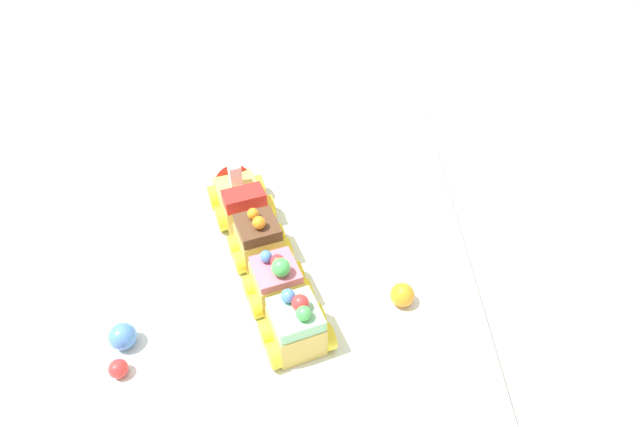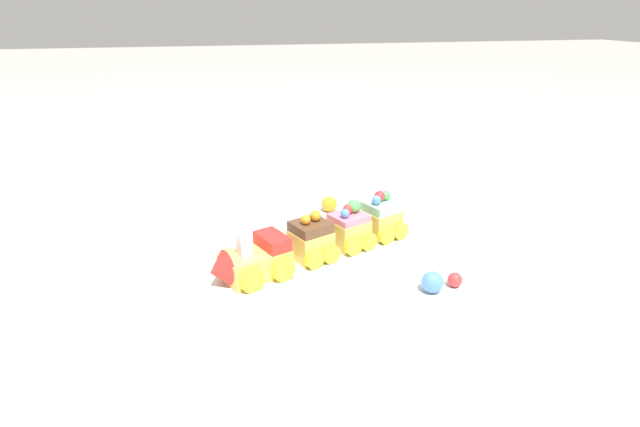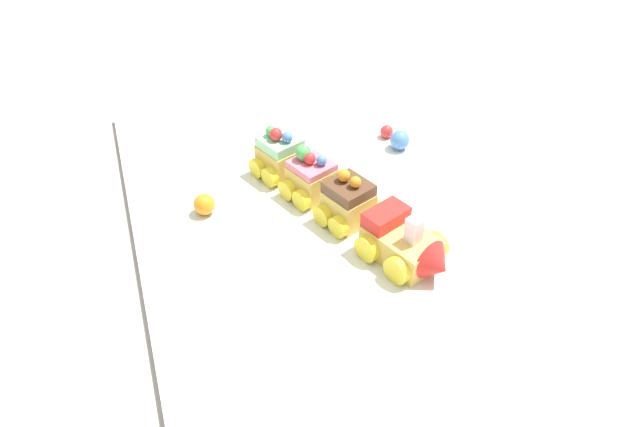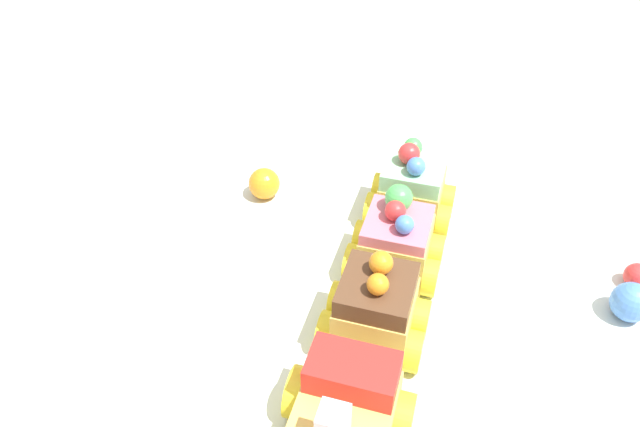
{
  "view_description": "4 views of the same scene",
  "coord_description": "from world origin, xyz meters",
  "px_view_note": "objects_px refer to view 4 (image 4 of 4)",
  "views": [
    {
      "loc": [
        -0.47,
        -0.04,
        0.5
      ],
      "look_at": [
        0.03,
        -0.03,
        0.05
      ],
      "focal_mm": 28.0,
      "sensor_mm": 36.0,
      "label": 1
    },
    {
      "loc": [
        0.14,
        0.72,
        0.37
      ],
      "look_at": [
        -0.04,
        0.01,
        0.07
      ],
      "focal_mm": 28.0,
      "sensor_mm": 36.0,
      "label": 2
    },
    {
      "loc": [
        0.58,
        -0.2,
        0.55
      ],
      "look_at": [
        0.0,
        0.0,
        0.05
      ],
      "focal_mm": 35.0,
      "sensor_mm": 36.0,
      "label": 3
    },
    {
      "loc": [
        0.24,
        0.2,
        0.38
      ],
      "look_at": [
        -0.05,
        -0.03,
        0.07
      ],
      "focal_mm": 35.0,
      "sensor_mm": 36.0,
      "label": 4
    }
  ],
  "objects_px": {
    "cake_car_chocolate": "(375,313)",
    "gumball_orange": "(264,184)",
    "cake_car_strawberry": "(396,245)",
    "gumball_red": "(637,276)",
    "gumball_blue": "(631,302)",
    "cake_car_mint": "(411,192)"
  },
  "relations": [
    {
      "from": "cake_car_mint",
      "to": "gumball_red",
      "type": "relative_size",
      "value": 4.36
    },
    {
      "from": "cake_car_strawberry",
      "to": "gumball_blue",
      "type": "bearing_deg",
      "value": 90.5
    },
    {
      "from": "cake_car_chocolate",
      "to": "cake_car_strawberry",
      "type": "distance_m",
      "value": 0.08
    },
    {
      "from": "cake_car_strawberry",
      "to": "cake_car_mint",
      "type": "height_order",
      "value": "cake_car_mint"
    },
    {
      "from": "gumball_red",
      "to": "cake_car_strawberry",
      "type": "bearing_deg",
      "value": -56.67
    },
    {
      "from": "cake_car_mint",
      "to": "gumball_orange",
      "type": "xyz_separation_m",
      "value": [
        0.06,
        -0.12,
        -0.01
      ]
    },
    {
      "from": "cake_car_strawberry",
      "to": "gumball_red",
      "type": "xyz_separation_m",
      "value": [
        -0.11,
        0.16,
        -0.02
      ]
    },
    {
      "from": "cake_car_mint",
      "to": "gumball_red",
      "type": "xyz_separation_m",
      "value": [
        -0.04,
        0.19,
        -0.02
      ]
    },
    {
      "from": "cake_car_strawberry",
      "to": "gumball_red",
      "type": "bearing_deg",
      "value": 101.38
    },
    {
      "from": "gumball_red",
      "to": "cake_car_mint",
      "type": "bearing_deg",
      "value": -77.72
    },
    {
      "from": "cake_car_mint",
      "to": "cake_car_strawberry",
      "type": "bearing_deg",
      "value": 0.13
    },
    {
      "from": "cake_car_chocolate",
      "to": "gumball_red",
      "type": "xyz_separation_m",
      "value": [
        -0.18,
        0.13,
        -0.02
      ]
    },
    {
      "from": "gumball_red",
      "to": "cake_car_chocolate",
      "type": "bearing_deg",
      "value": -37.16
    },
    {
      "from": "cake_car_chocolate",
      "to": "gumball_blue",
      "type": "distance_m",
      "value": 0.2
    },
    {
      "from": "cake_car_strawberry",
      "to": "gumball_blue",
      "type": "distance_m",
      "value": 0.18
    },
    {
      "from": "gumball_orange",
      "to": "gumball_blue",
      "type": "bearing_deg",
      "value": 101.0
    },
    {
      "from": "gumball_red",
      "to": "gumball_blue",
      "type": "bearing_deg",
      "value": 8.4
    },
    {
      "from": "cake_car_chocolate",
      "to": "gumball_orange",
      "type": "distance_m",
      "value": 0.19
    },
    {
      "from": "cake_car_strawberry",
      "to": "gumball_blue",
      "type": "xyz_separation_m",
      "value": [
        -0.07,
        0.17,
        -0.01
      ]
    },
    {
      "from": "gumball_orange",
      "to": "gumball_red",
      "type": "bearing_deg",
      "value": 107.59
    },
    {
      "from": "cake_car_mint",
      "to": "gumball_red",
      "type": "bearing_deg",
      "value": 80.34
    },
    {
      "from": "cake_car_strawberry",
      "to": "cake_car_chocolate",
      "type": "bearing_deg",
      "value": 0.11
    }
  ]
}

